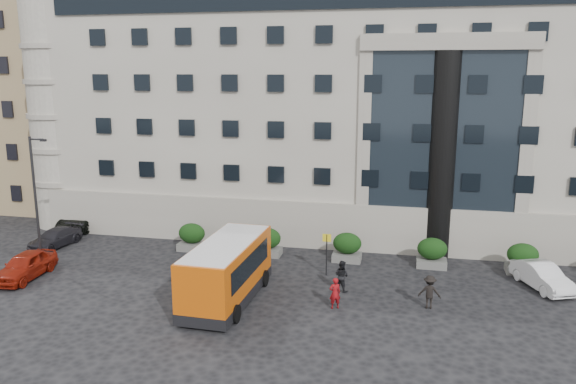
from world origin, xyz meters
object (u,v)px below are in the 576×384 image
(hedge_d, at_px, (432,252))
(bus_stop_sign, at_px, (327,247))
(parked_car_c, at_px, (55,238))
(pedestrian_a, at_px, (335,293))
(minibus, at_px, (227,269))
(red_truck, at_px, (152,193))
(parked_car_a, at_px, (25,266))
(pedestrian_c, at_px, (430,292))
(hedge_c, at_px, (347,247))
(hedge_e, at_px, (522,258))
(street_lamp, at_px, (36,197))
(white_taxi, at_px, (542,276))
(hedge_a, at_px, (192,237))
(parked_car_d, at_px, (88,218))
(hedge_b, at_px, (267,242))
(pedestrian_b, at_px, (342,276))

(hedge_d, xyz_separation_m, bus_stop_sign, (-6.10, -2.80, 0.80))
(parked_car_c, bearing_deg, pedestrian_a, -8.84)
(minibus, distance_m, red_truck, 22.21)
(minibus, xyz_separation_m, parked_car_a, (-12.48, 0.60, -0.98))
(minibus, bearing_deg, pedestrian_c, 8.88)
(bus_stop_sign, height_order, parked_car_c, bus_stop_sign)
(hedge_c, relative_size, pedestrian_c, 1.06)
(hedge_d, distance_m, red_truck, 25.77)
(hedge_c, xyz_separation_m, hedge_e, (10.40, 0.00, 0.00))
(street_lamp, bearing_deg, pedestrian_a, -7.80)
(white_taxi, bearing_deg, minibus, 175.31)
(hedge_a, xyz_separation_m, bus_stop_sign, (9.50, -2.80, 0.80))
(hedge_c, distance_m, hedge_d, 5.20)
(street_lamp, height_order, bus_stop_sign, street_lamp)
(hedge_d, relative_size, parked_car_d, 0.34)
(street_lamp, relative_size, pedestrian_c, 4.60)
(hedge_a, distance_m, parked_car_c, 9.53)
(minibus, relative_size, white_taxi, 1.81)
(hedge_e, xyz_separation_m, minibus, (-15.82, -7.54, 0.81))
(hedge_c, relative_size, parked_car_c, 0.44)
(hedge_d, bearing_deg, pedestrian_c, -92.91)
(hedge_e, bearing_deg, parked_car_d, 173.66)
(hedge_e, bearing_deg, hedge_b, 180.00)
(pedestrian_a, height_order, pedestrian_c, pedestrian_c)
(hedge_b, relative_size, red_truck, 0.37)
(minibus, distance_m, parked_car_d, 18.45)
(hedge_c, bearing_deg, red_truck, 150.10)
(hedge_a, xyz_separation_m, hedge_c, (10.40, 0.00, 0.00))
(street_lamp, height_order, parked_car_c, street_lamp)
(bus_stop_sign, bearing_deg, red_truck, 142.56)
(hedge_a, relative_size, pedestrian_c, 1.06)
(hedge_d, height_order, bus_stop_sign, bus_stop_sign)
(hedge_b, height_order, white_taxi, hedge_b)
(pedestrian_c, bearing_deg, pedestrian_a, 16.98)
(hedge_a, bearing_deg, hedge_c, 0.00)
(bus_stop_sign, xyz_separation_m, white_taxi, (11.95, 0.58, -1.03))
(bus_stop_sign, bearing_deg, street_lamp, -173.46)
(hedge_d, bearing_deg, parked_car_d, 172.38)
(hedge_d, bearing_deg, street_lamp, -168.47)
(bus_stop_sign, relative_size, parked_car_c, 0.60)
(pedestrian_b, bearing_deg, pedestrian_c, -166.47)
(bus_stop_sign, xyz_separation_m, pedestrian_a, (1.10, -4.54, -0.92))
(hedge_c, bearing_deg, minibus, -125.71)
(hedge_a, relative_size, pedestrian_a, 1.13)
(street_lamp, height_order, pedestrian_c, street_lamp)
(hedge_a, relative_size, hedge_d, 1.00)
(hedge_e, bearing_deg, hedge_d, 180.00)
(bus_stop_sign, distance_m, red_truck, 21.94)
(hedge_b, height_order, hedge_d, same)
(white_taxi, xyz_separation_m, pedestrian_c, (-6.17, -4.07, 0.17))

